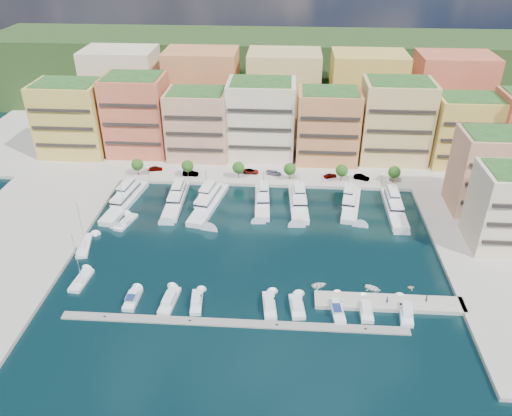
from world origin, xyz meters
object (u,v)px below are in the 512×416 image
(lamppost_1, at_px, (206,173))
(tender_0, at_px, (319,285))
(tree_5, at_px, (394,172))
(tree_0, at_px, (137,165))
(lamppost_0, at_px, (148,171))
(car_1, at_px, (190,173))
(tree_4, at_px, (342,171))
(cruiser_9, at_px, (406,312))
(tree_1, at_px, (188,166))
(car_3, at_px, (274,173))
(yacht_2, at_px, (209,201))
(yacht_1, at_px, (176,199))
(yacht_3, at_px, (262,199))
(cruiser_5, at_px, (269,306))
(cruiser_2, at_px, (169,301))
(person_1, at_px, (426,298))
(tree_2, at_px, (238,168))
(cruiser_8, at_px, (366,310))
(car_2, at_px, (251,171))
(yacht_0, at_px, (126,199))
(sailboat_1, at_px, (84,246))
(lamppost_2, at_px, (264,174))
(cruiser_3, at_px, (197,302))
(person_0, at_px, (387,300))
(yacht_5, at_px, (351,202))
(yacht_6, at_px, (394,206))
(car_4, at_px, (330,175))
(tree_3, at_px, (290,169))
(tender_3, at_px, (411,287))
(sailboat_0, at_px, (81,281))
(cruiser_1, at_px, (133,299))
(car_5, at_px, (361,177))
(car_0, at_px, (156,168))
(cruiser_7, at_px, (337,309))
(yacht_4, at_px, (298,202))
(sailboat_2, at_px, (126,223))
(tender_1, at_px, (375,294))

(lamppost_1, xyz_separation_m, tender_0, (33.23, -48.08, -3.45))
(tree_5, bearing_deg, tree_0, 180.00)
(lamppost_0, relative_size, car_1, 0.84)
(tree_4, bearing_deg, cruiser_9, -81.11)
(tree_1, relative_size, car_3, 1.20)
(yacht_2, xyz_separation_m, car_3, (18.15, 18.71, 0.48))
(yacht_1, bearing_deg, yacht_3, 2.54)
(cruiser_5, bearing_deg, cruiser_2, -179.99)
(yacht_2, bearing_deg, person_1, -36.86)
(tree_2, xyz_separation_m, lamppost_1, (-10.00, -2.30, -0.92))
(cruiser_8, bearing_deg, yacht_2, 133.01)
(car_2, bearing_deg, tree_4, -93.45)
(yacht_3, bearing_deg, yacht_0, -176.46)
(sailboat_1, bearing_deg, cruiser_8, -15.84)
(lamppost_2, distance_m, yacht_3, 11.36)
(yacht_0, bearing_deg, tree_4, 13.99)
(cruiser_3, bearing_deg, lamppost_0, 113.70)
(tree_2, relative_size, person_0, 3.25)
(yacht_0, distance_m, yacht_5, 65.35)
(yacht_6, height_order, car_4, yacht_6)
(cruiser_8, bearing_deg, tree_3, 106.03)
(tree_3, distance_m, yacht_0, 50.15)
(tree_4, distance_m, car_3, 21.43)
(tender_3, bearing_deg, tree_2, 36.49)
(lamppost_1, relative_size, sailboat_0, 0.32)
(tree_0, height_order, cruiser_8, tree_0)
(cruiser_2, bearing_deg, cruiser_1, 180.00)
(tree_3, xyz_separation_m, person_1, (29.75, -55.04, -2.90))
(yacht_2, bearing_deg, yacht_6, 0.84)
(car_1, bearing_deg, cruiser_5, -155.06)
(tender_0, bearing_deg, tree_0, 26.98)
(yacht_0, distance_m, tender_0, 64.71)
(lamppost_0, bearing_deg, car_5, 3.44)
(cruiser_1, height_order, tender_0, cruiser_1)
(lamppost_1, bearing_deg, person_0, -48.69)
(cruiser_5, bearing_deg, car_0, 122.60)
(tree_0, height_order, yacht_6, tree_0)
(lamppost_1, height_order, tender_0, lamppost_1)
(yacht_5, xyz_separation_m, cruiser_7, (-7.25, -44.78, -0.64))
(lamppost_1, distance_m, cruiser_8, 70.32)
(yacht_4, xyz_separation_m, sailboat_1, (-54.32, -24.78, -0.79))
(tree_3, distance_m, sailboat_2, 52.07)
(tree_1, bearing_deg, tender_3, -39.75)
(cruiser_2, relative_size, sailboat_0, 0.67)
(tree_4, height_order, car_4, tree_4)
(lamppost_1, distance_m, person_1, 76.77)
(tree_1, relative_size, sailboat_2, 0.43)
(yacht_2, height_order, yacht_4, same)
(lamppost_2, xyz_separation_m, cruiser_3, (-11.51, -55.78, -3.28))
(tender_1, relative_size, car_5, 0.29)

